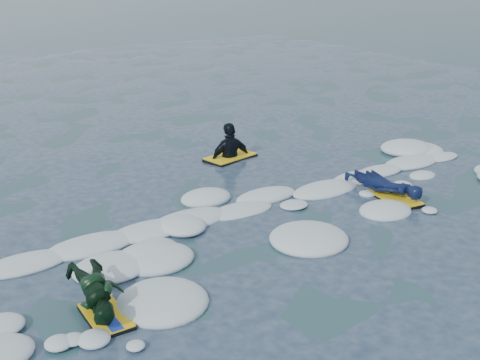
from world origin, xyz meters
The scene contains 5 objects.
ground centered at (0.00, 0.00, 0.00)m, with size 120.00×120.00×0.00m, color #19353C.
foam_band centered at (0.00, 1.03, 0.00)m, with size 12.00×3.10×0.30m, color silver, non-canonical shape.
prone_woman_unit centered at (2.55, 0.53, 0.19)m, with size 0.77×1.54×0.38m.
prone_child_unit centered at (-2.99, -0.25, 0.24)m, with size 0.79×1.30×0.47m.
waiting_rider_unit centered at (1.37, 3.77, -0.03)m, with size 1.19×0.81×1.63m.
Camera 1 is at (-4.95, -6.31, 3.94)m, focal length 45.00 mm.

